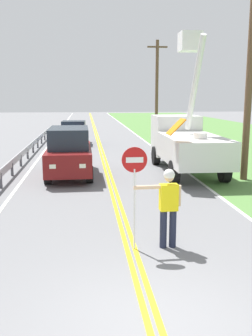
% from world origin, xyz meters
% --- Properties ---
extents(ground_plane, '(160.00, 160.00, 0.00)m').
position_xyz_m(ground_plane, '(0.00, 0.00, 0.00)').
color(ground_plane, slate).
extents(centerline_yellow_left, '(0.11, 110.00, 0.01)m').
position_xyz_m(centerline_yellow_left, '(-0.09, 20.00, 0.01)').
color(centerline_yellow_left, yellow).
rests_on(centerline_yellow_left, ground).
extents(centerline_yellow_right, '(0.11, 110.00, 0.01)m').
position_xyz_m(centerline_yellow_right, '(0.09, 20.00, 0.01)').
color(centerline_yellow_right, yellow).
rests_on(centerline_yellow_right, ground).
extents(edge_line_right, '(0.12, 110.00, 0.01)m').
position_xyz_m(edge_line_right, '(3.60, 20.00, 0.01)').
color(edge_line_right, silver).
rests_on(edge_line_right, ground).
extents(edge_line_left, '(0.12, 110.00, 0.01)m').
position_xyz_m(edge_line_left, '(-3.60, 20.00, 0.01)').
color(edge_line_left, silver).
rests_on(edge_line_left, ground).
extents(flagger_worker, '(1.09, 0.25, 1.83)m').
position_xyz_m(flagger_worker, '(0.84, 2.97, 1.05)').
color(flagger_worker, '#1E2338').
rests_on(flagger_worker, ground).
extents(stop_sign_paddle, '(0.56, 0.04, 2.33)m').
position_xyz_m(stop_sign_paddle, '(0.07, 2.94, 1.71)').
color(stop_sign_paddle, silver).
rests_on(stop_sign_paddle, ground).
extents(utility_bucket_truck, '(2.76, 6.84, 6.11)m').
position_xyz_m(utility_bucket_truck, '(3.56, 11.81, 1.44)').
color(utility_bucket_truck, silver).
rests_on(utility_bucket_truck, ground).
extents(oncoming_suv_nearest, '(1.94, 4.62, 2.10)m').
position_xyz_m(oncoming_suv_nearest, '(-1.68, 11.17, 1.06)').
color(oncoming_suv_nearest, maroon).
rests_on(oncoming_suv_nearest, ground).
extents(oncoming_sedan_second, '(2.06, 4.18, 1.70)m').
position_xyz_m(oncoming_sedan_second, '(-1.81, 22.03, 0.83)').
color(oncoming_sedan_second, navy).
rests_on(oncoming_sedan_second, ground).
extents(utility_pole_near, '(1.80, 0.28, 8.85)m').
position_xyz_m(utility_pole_near, '(5.55, 9.71, 4.61)').
color(utility_pole_near, brown).
rests_on(utility_pole_near, ground).
extents(utility_pole_mid, '(1.80, 0.28, 8.32)m').
position_xyz_m(utility_pole_mid, '(5.50, 29.18, 4.34)').
color(utility_pole_mid, brown).
rests_on(utility_pole_mid, ground).
extents(guardrail_left_shoulder, '(0.10, 32.00, 0.71)m').
position_xyz_m(guardrail_left_shoulder, '(-4.20, 14.97, 0.52)').
color(guardrail_left_shoulder, '#9EA0A3').
rests_on(guardrail_left_shoulder, ground).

